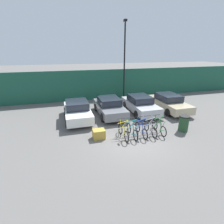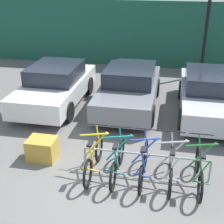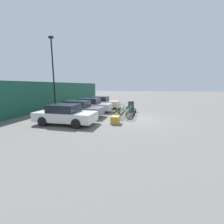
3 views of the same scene
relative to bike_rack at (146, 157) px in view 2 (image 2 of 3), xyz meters
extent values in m
plane|color=#605E5B|center=(-0.73, -0.68, -0.47)|extent=(120.00, 120.00, 0.00)
cube|color=#19513D|center=(-0.73, 8.82, 1.05)|extent=(36.00, 0.16, 3.05)
cylinder|color=gray|center=(0.00, 0.00, 0.08)|extent=(2.87, 0.04, 0.04)
cylinder|color=gray|center=(-1.43, 0.00, -0.20)|extent=(0.04, 0.04, 0.55)
cylinder|color=gray|center=(1.43, 0.00, -0.20)|extent=(0.04, 0.04, 0.55)
torus|color=black|center=(-1.18, -0.68, -0.14)|extent=(0.06, 0.66, 0.66)
torus|color=black|center=(-1.18, 0.38, -0.14)|extent=(0.06, 0.66, 0.66)
cylinder|color=yellow|center=(-1.18, 0.01, 0.18)|extent=(0.60, 0.04, 0.76)
cylinder|color=yellow|center=(-1.18, -0.04, 0.49)|extent=(0.68, 0.04, 0.16)
cylinder|color=yellow|center=(-1.18, -0.33, 0.12)|extent=(0.14, 0.04, 0.63)
cylinder|color=yellow|center=(-1.18, -0.53, 0.14)|extent=(0.32, 0.03, 0.58)
cylinder|color=yellow|center=(-1.18, -0.48, -0.17)|extent=(0.40, 0.03, 0.08)
cylinder|color=yellow|center=(-1.18, 0.33, 0.20)|extent=(0.12, 0.04, 0.69)
cylinder|color=black|center=(-1.18, 0.29, 0.57)|extent=(0.52, 0.03, 0.03)
cube|color=black|center=(-1.18, -0.42, 0.46)|extent=(0.10, 0.22, 0.05)
torus|color=black|center=(-0.63, -0.68, -0.14)|extent=(0.06, 0.66, 0.66)
torus|color=black|center=(-0.63, 0.38, -0.14)|extent=(0.06, 0.66, 0.66)
cylinder|color=#197A7F|center=(-0.63, 0.01, 0.18)|extent=(0.60, 0.04, 0.76)
cylinder|color=#197A7F|center=(-0.63, -0.04, 0.49)|extent=(0.68, 0.04, 0.16)
cylinder|color=#197A7F|center=(-0.63, -0.33, 0.12)|extent=(0.14, 0.04, 0.63)
cylinder|color=#197A7F|center=(-0.63, -0.53, 0.14)|extent=(0.32, 0.03, 0.58)
cylinder|color=#197A7F|center=(-0.63, -0.48, -0.17)|extent=(0.40, 0.03, 0.08)
cylinder|color=#197A7F|center=(-0.63, 0.33, 0.20)|extent=(0.12, 0.04, 0.69)
cylinder|color=black|center=(-0.63, 0.29, 0.57)|extent=(0.52, 0.03, 0.03)
cube|color=black|center=(-0.63, -0.42, 0.46)|extent=(0.10, 0.22, 0.05)
torus|color=black|center=(-0.03, -0.68, -0.14)|extent=(0.06, 0.66, 0.66)
torus|color=black|center=(-0.03, 0.38, -0.14)|extent=(0.06, 0.66, 0.66)
cylinder|color=#284CB7|center=(-0.03, 0.01, 0.18)|extent=(0.60, 0.04, 0.76)
cylinder|color=#284CB7|center=(-0.03, -0.04, 0.49)|extent=(0.68, 0.04, 0.16)
cylinder|color=#284CB7|center=(-0.03, -0.33, 0.12)|extent=(0.14, 0.04, 0.63)
cylinder|color=#284CB7|center=(-0.03, -0.53, 0.14)|extent=(0.32, 0.03, 0.58)
cylinder|color=#284CB7|center=(-0.03, -0.48, -0.17)|extent=(0.40, 0.03, 0.08)
cylinder|color=#284CB7|center=(-0.03, 0.33, 0.20)|extent=(0.12, 0.04, 0.69)
cylinder|color=black|center=(-0.03, 0.29, 0.57)|extent=(0.52, 0.03, 0.03)
cube|color=black|center=(-0.03, -0.42, 0.46)|extent=(0.10, 0.22, 0.05)
torus|color=black|center=(0.58, -0.68, -0.14)|extent=(0.06, 0.66, 0.66)
torus|color=black|center=(0.58, 0.38, -0.14)|extent=(0.06, 0.66, 0.66)
cylinder|color=#B7B7BC|center=(0.58, 0.01, 0.18)|extent=(0.60, 0.04, 0.76)
cylinder|color=#B7B7BC|center=(0.58, -0.04, 0.49)|extent=(0.68, 0.04, 0.16)
cylinder|color=#B7B7BC|center=(0.58, -0.33, 0.12)|extent=(0.14, 0.04, 0.63)
cylinder|color=#B7B7BC|center=(0.58, -0.53, 0.14)|extent=(0.32, 0.03, 0.58)
cylinder|color=#B7B7BC|center=(0.58, -0.48, -0.17)|extent=(0.40, 0.03, 0.08)
cylinder|color=#B7B7BC|center=(0.58, 0.33, 0.20)|extent=(0.12, 0.04, 0.69)
cylinder|color=black|center=(0.58, 0.29, 0.57)|extent=(0.52, 0.03, 0.03)
cube|color=black|center=(0.58, -0.42, 0.46)|extent=(0.10, 0.22, 0.05)
torus|color=black|center=(1.18, -0.68, -0.14)|extent=(0.06, 0.66, 0.66)
torus|color=black|center=(1.18, 0.38, -0.14)|extent=(0.06, 0.66, 0.66)
cylinder|color=#288438|center=(1.18, 0.01, 0.18)|extent=(0.60, 0.04, 0.76)
cylinder|color=#288438|center=(1.18, -0.04, 0.49)|extent=(0.68, 0.04, 0.16)
cylinder|color=#288438|center=(1.18, -0.33, 0.12)|extent=(0.14, 0.04, 0.63)
cylinder|color=#288438|center=(1.18, -0.53, 0.14)|extent=(0.32, 0.03, 0.58)
cylinder|color=#288438|center=(1.18, -0.48, -0.17)|extent=(0.40, 0.03, 0.08)
cylinder|color=#288438|center=(1.18, 0.33, 0.20)|extent=(0.12, 0.04, 0.69)
cylinder|color=black|center=(1.18, 0.29, 0.57)|extent=(0.52, 0.03, 0.03)
cube|color=black|center=(1.18, -0.42, 0.46)|extent=(0.10, 0.22, 0.05)
cube|color=silver|center=(-3.48, 3.54, 0.09)|extent=(1.80, 4.18, 0.62)
cube|color=#1E232D|center=(-3.48, 3.65, 0.66)|extent=(1.58, 1.92, 0.52)
cylinder|color=black|center=(-4.33, 4.76, -0.15)|extent=(0.20, 0.64, 0.64)
cylinder|color=black|center=(-2.62, 4.76, -0.15)|extent=(0.20, 0.64, 0.64)
cylinder|color=black|center=(-4.33, 2.33, -0.15)|extent=(0.20, 0.64, 0.64)
cylinder|color=black|center=(-2.62, 2.33, -0.15)|extent=(0.20, 0.64, 0.64)
cube|color=slate|center=(-0.94, 3.83, 0.09)|extent=(1.80, 4.29, 0.62)
cube|color=#1E232D|center=(-0.94, 3.93, 0.66)|extent=(1.58, 1.97, 0.52)
cylinder|color=black|center=(-1.79, 5.07, -0.15)|extent=(0.20, 0.64, 0.64)
cylinder|color=black|center=(-0.08, 5.07, -0.15)|extent=(0.20, 0.64, 0.64)
cylinder|color=black|center=(-1.79, 2.58, -0.15)|extent=(0.20, 0.64, 0.64)
cylinder|color=black|center=(-0.08, 2.58, -0.15)|extent=(0.20, 0.64, 0.64)
cube|color=#B7B7BC|center=(1.69, 3.73, 0.09)|extent=(1.80, 4.33, 0.62)
cube|color=#1E232D|center=(1.69, 3.84, 0.66)|extent=(1.58, 1.99, 0.52)
cylinder|color=black|center=(0.83, 4.99, -0.15)|extent=(0.20, 0.64, 0.64)
cylinder|color=black|center=(0.83, 2.48, -0.15)|extent=(0.20, 0.64, 0.64)
cube|color=#B28C33|center=(-2.59, 0.18, -0.20)|extent=(0.70, 0.56, 0.55)
camera|label=1|loc=(-4.42, -8.90, 4.47)|focal=28.00mm
camera|label=2|loc=(0.42, -6.02, 3.91)|focal=50.00mm
camera|label=3|loc=(-12.68, -1.98, 2.22)|focal=24.00mm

